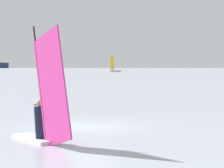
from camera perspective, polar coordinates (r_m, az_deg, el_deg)
ground_plane at (r=21.69m, az=-2.96°, el=-4.83°), size 4000.00×4000.00×0.00m
windsurfer at (r=17.10m, az=-7.67°, el=-2.89°), size 0.93×3.97×4.10m
distant_headland at (r=1510.10m, az=2.63°, el=2.85°), size 670.61×368.42×50.12m
small_sailboat at (r=236.19m, az=0.15°, el=1.53°), size 8.28×5.18×8.18m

